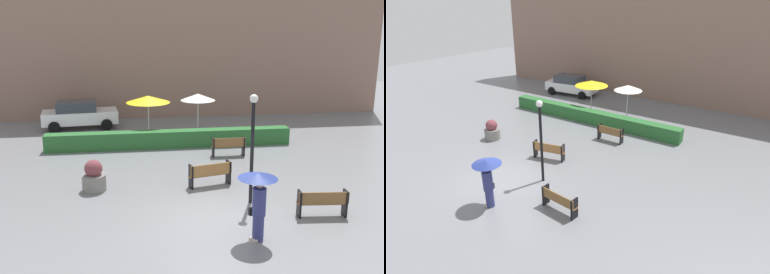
% 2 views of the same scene
% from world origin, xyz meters
% --- Properties ---
extents(ground_plane, '(60.00, 60.00, 0.00)m').
position_xyz_m(ground_plane, '(0.00, 0.00, 0.00)').
color(ground_plane, slate).
extents(bench_back_row, '(1.54, 0.40, 0.88)m').
position_xyz_m(bench_back_row, '(1.83, 6.52, 0.51)').
color(bench_back_row, brown).
rests_on(bench_back_row, ground).
extents(bench_near_right, '(1.60, 0.51, 0.85)m').
position_xyz_m(bench_near_right, '(3.33, -0.25, 0.50)').
color(bench_near_right, brown).
rests_on(bench_near_right, ground).
extents(bench_mid_center, '(1.67, 0.72, 0.89)m').
position_xyz_m(bench_mid_center, '(0.32, 2.88, 0.52)').
color(bench_mid_center, olive).
rests_on(bench_mid_center, ground).
extents(pedestrian_with_umbrella, '(1.10, 1.10, 1.96)m').
position_xyz_m(pedestrian_with_umbrella, '(0.87, -1.42, 1.34)').
color(pedestrian_with_umbrella, navy).
rests_on(pedestrian_with_umbrella, ground).
extents(planter_pot, '(0.87, 0.87, 1.16)m').
position_xyz_m(planter_pot, '(-3.94, 3.05, 0.50)').
color(planter_pot, slate).
rests_on(planter_pot, ground).
extents(lamp_post, '(0.28, 0.28, 3.72)m').
position_xyz_m(lamp_post, '(1.39, 1.14, 2.30)').
color(lamp_post, black).
rests_on(lamp_post, ground).
extents(patio_umbrella_yellow, '(2.26, 2.26, 2.29)m').
position_xyz_m(patio_umbrella_yellow, '(-1.63, 10.08, 2.11)').
color(patio_umbrella_yellow, silver).
rests_on(patio_umbrella_yellow, ground).
extents(patio_umbrella_white, '(1.82, 1.82, 2.30)m').
position_xyz_m(patio_umbrella_white, '(1.00, 10.34, 2.12)').
color(patio_umbrella_white, silver).
rests_on(patio_umbrella_white, ground).
extents(hedge_strip, '(11.90, 0.70, 0.83)m').
position_xyz_m(hedge_strip, '(-0.67, 8.40, 0.41)').
color(hedge_strip, '#28602D').
rests_on(hedge_strip, ground).
extents(building_facade, '(28.00, 1.20, 9.35)m').
position_xyz_m(building_facade, '(0.00, 16.00, 4.68)').
color(building_facade, '#846656').
rests_on(building_facade, ground).
extents(parked_car, '(4.36, 2.32, 1.57)m').
position_xyz_m(parked_car, '(-5.47, 13.12, 0.82)').
color(parked_car, silver).
rests_on(parked_car, ground).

